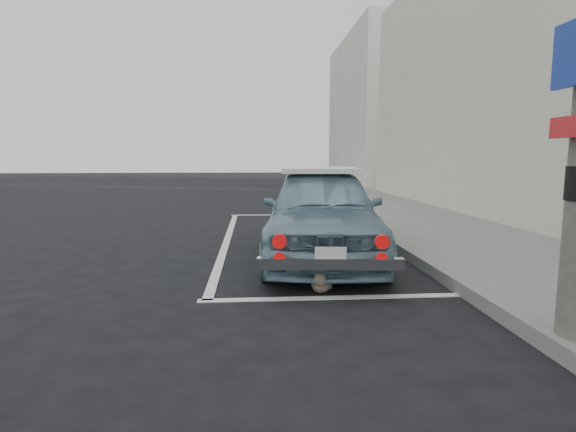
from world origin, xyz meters
name	(u,v)px	position (x,y,z in m)	size (l,w,h in m)	color
ground	(289,286)	(0.00, 0.00, 0.00)	(80.00, 80.00, 0.00)	black
sidewalk	(472,243)	(3.20, 2.00, 0.07)	(2.80, 40.00, 0.15)	slate
building_far	(375,112)	(6.35, 20.00, 4.00)	(3.50, 10.00, 8.00)	#BDB5AC
pline_rear	(340,298)	(0.50, -0.50, 0.00)	(3.00, 0.12, 0.01)	silver
pline_front	(289,215)	(0.50, 6.50, 0.00)	(3.00, 0.12, 0.01)	silver
pline_side	(227,240)	(-0.90, 3.00, 0.00)	(0.12, 7.00, 0.01)	silver
retro_coupe	(321,212)	(0.58, 1.45, 0.69)	(2.00, 4.17, 1.37)	#6C90A2
cat	(321,281)	(0.33, -0.30, 0.13)	(0.32, 0.51, 0.28)	#776B5B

